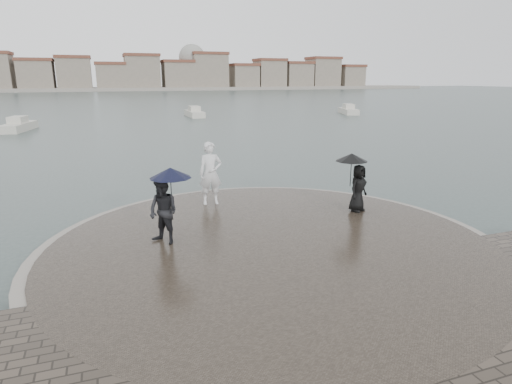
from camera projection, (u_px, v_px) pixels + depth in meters
name	position (u px, v px, depth m)	size (l,w,h in m)	color
ground	(337.00, 321.00, 8.49)	(400.00, 400.00, 0.00)	#2B3835
kerb_ring	(272.00, 249.00, 11.63)	(12.50, 12.50, 0.32)	gray
quay_tip	(272.00, 249.00, 11.63)	(11.90, 11.90, 0.36)	#2D261E
statue	(211.00, 173.00, 14.87)	(0.80, 0.53, 2.19)	silver
visitor_left	(165.00, 202.00, 11.30)	(1.34, 1.20, 2.04)	black
visitor_right	(356.00, 178.00, 14.04)	(1.23, 1.05, 1.95)	black
far_skyline	(92.00, 75.00, 151.26)	(260.00, 20.00, 37.00)	gray
boats	(208.00, 116.00, 49.51)	(41.15, 14.58, 1.50)	beige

